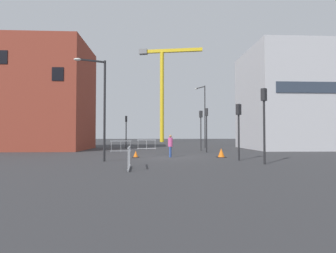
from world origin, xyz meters
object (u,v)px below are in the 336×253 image
object	(u,v)px
traffic_light_island	(239,122)
traffic_light_median	(207,123)
streetlamp_short	(100,100)
traffic_cone_on_verge	(221,153)
construction_crane	(163,81)
streetlamp_tall	(204,111)
traffic_light_crosswalk	(264,114)
traffic_light_verge	(126,127)
traffic_cone_by_barrier	(136,154)
traffic_light_far	(201,124)
pedestrian_walking	(170,144)

from	to	relation	value
traffic_light_island	traffic_light_median	world-z (taller)	traffic_light_median
streetlamp_short	traffic_cone_on_verge	size ratio (longest dim) A/B	9.42
construction_crane	streetlamp_tall	distance (m)	27.86
traffic_light_crosswalk	traffic_light_median	xyz separation A→B (m)	(-1.39, 9.69, -0.10)
traffic_light_verge	traffic_cone_by_barrier	size ratio (longest dim) A/B	8.09
traffic_light_far	traffic_light_median	bearing A→B (deg)	-88.82
traffic_light_far	traffic_light_island	xyz separation A→B (m)	(0.69, -10.20, -0.30)
streetlamp_short	streetlamp_tall	bearing A→B (deg)	59.81
traffic_light_verge	traffic_cone_on_verge	bearing A→B (deg)	-56.70
construction_crane	pedestrian_walking	distance (m)	41.37
construction_crane	traffic_light_island	bearing A→B (deg)	-84.90
traffic_light_crosswalk	pedestrian_walking	xyz separation A→B (m)	(-5.04, 4.80, -1.90)
traffic_light_island	traffic_cone_on_verge	xyz separation A→B (m)	(-0.58, 2.29, -2.15)
traffic_light_verge	traffic_light_island	distance (m)	17.43
pedestrian_walking	traffic_cone_on_verge	bearing A→B (deg)	-4.64
streetlamp_short	traffic_light_median	xyz separation A→B (m)	(8.17, 7.79, -1.05)
traffic_light_verge	traffic_light_median	xyz separation A→B (m)	(8.27, -7.50, 0.13)
pedestrian_walking	streetlamp_tall	bearing A→B (deg)	69.67
construction_crane	pedestrian_walking	size ratio (longest dim) A/B	12.76
traffic_light_island	traffic_cone_on_verge	size ratio (longest dim) A/B	5.43
traffic_light_verge	traffic_cone_by_barrier	xyz separation A→B (m)	(2.08, -12.40, -2.40)
streetlamp_tall	pedestrian_walking	bearing A→B (deg)	-110.33
streetlamp_short	traffic_light_far	size ratio (longest dim) A/B	1.53
construction_crane	traffic_cone_on_verge	distance (m)	41.98
traffic_light_island	traffic_light_median	distance (m)	7.51
construction_crane	traffic_light_far	world-z (taller)	construction_crane
traffic_light_verge	streetlamp_tall	bearing A→B (deg)	6.06
streetlamp_short	traffic_light_island	bearing A→B (deg)	1.99
traffic_light_verge	traffic_light_island	size ratio (longest dim) A/B	1.07
traffic_light_crosswalk	traffic_light_verge	distance (m)	19.71
traffic_light_island	pedestrian_walking	xyz separation A→B (m)	(-4.29, 2.60, -1.51)
traffic_cone_on_verge	traffic_cone_by_barrier	bearing A→B (deg)	177.45
traffic_light_crosswalk	pedestrian_walking	distance (m)	7.22
traffic_light_far	pedestrian_walking	distance (m)	8.60
traffic_light_far	traffic_light_verge	bearing A→B (deg)	149.80
streetlamp_tall	traffic_light_median	distance (m)	8.81
construction_crane	streetlamp_tall	bearing A→B (deg)	-80.34
traffic_light_far	traffic_light_crosswalk	bearing A→B (deg)	-83.35
traffic_light_crosswalk	traffic_light_median	distance (m)	9.79
construction_crane	streetlamp_short	size ratio (longest dim) A/B	3.33
streetlamp_short	traffic_cone_by_barrier	bearing A→B (deg)	55.42
streetlamp_short	pedestrian_walking	bearing A→B (deg)	32.70
traffic_light_crosswalk	traffic_light_verge	bearing A→B (deg)	119.35
streetlamp_tall	pedestrian_walking	distance (m)	14.74
streetlamp_tall	traffic_cone_by_barrier	bearing A→B (deg)	-119.19
pedestrian_walking	construction_crane	bearing A→B (deg)	89.21
construction_crane	streetlamp_short	bearing A→B (deg)	-96.83
streetlamp_tall	traffic_light_far	size ratio (longest dim) A/B	1.89
streetlamp_tall	streetlamp_short	bearing A→B (deg)	-120.19
traffic_cone_on_verge	traffic_light_verge	bearing A→B (deg)	123.30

